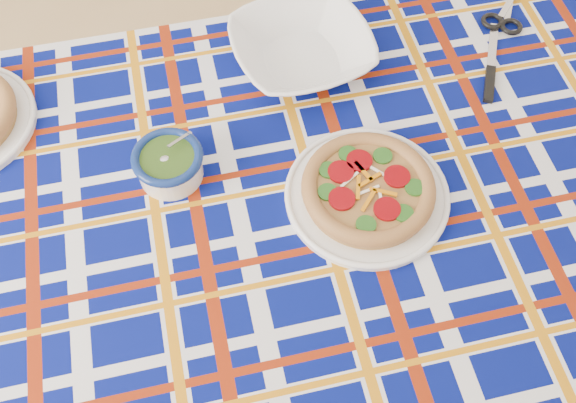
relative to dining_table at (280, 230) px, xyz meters
name	(u,v)px	position (x,y,z in m)	size (l,w,h in m)	color
floor	(81,243)	(-0.46, 0.58, -0.72)	(4.00, 4.00, 0.00)	tan
dining_table	(280,230)	(0.00, 0.00, 0.00)	(1.86, 1.35, 0.80)	brown
tablecloth	(279,224)	(0.00, 0.00, 0.03)	(1.73, 1.09, 0.11)	#050E63
main_focaccia_plate	(368,189)	(0.16, -0.04, 0.11)	(0.32, 0.32, 0.06)	#9F6F38
pesto_bowl	(169,163)	(-0.16, 0.16, 0.12)	(0.14, 0.14, 0.08)	#203B10
serving_bowl	(302,50)	(0.19, 0.33, 0.12)	(0.30, 0.30, 0.07)	white
table_knife	(493,47)	(0.60, 0.20, 0.09)	(0.25, 0.02, 0.01)	silver
kitchen_scissors	(510,1)	(0.72, 0.30, 0.09)	(0.21, 0.10, 0.02)	silver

